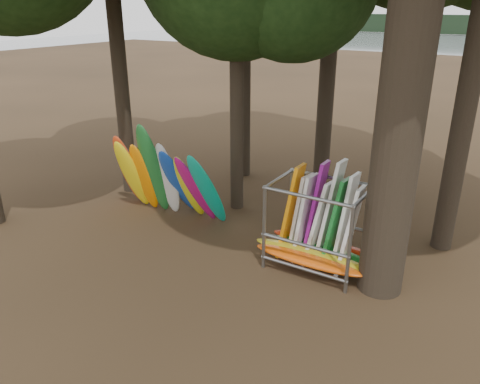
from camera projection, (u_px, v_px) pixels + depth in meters
The scene contains 4 objects.
ground at pixel (216, 260), 12.40m from camera, with size 120.00×120.00×0.00m, color #47331E.
lake at pixel (480, 57), 59.79m from camera, with size 160.00×160.00×0.00m, color gray.
kayak_row at pixel (163, 179), 14.48m from camera, with size 4.11×2.13×3.20m.
storage_rack at pixel (317, 230), 11.77m from camera, with size 3.23×1.52×2.87m.
Camera 1 is at (6.20, -8.89, 6.33)m, focal length 35.00 mm.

